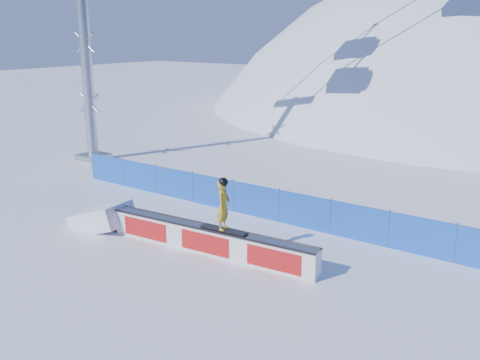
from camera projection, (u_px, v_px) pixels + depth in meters
The scene contains 5 objects.
ground at pixel (225, 274), 14.93m from camera, with size 160.00×160.00×0.00m, color white.
safety_fence at pixel (304, 211), 18.30m from camera, with size 22.05×0.05×1.30m.
rail_box at pixel (209, 240), 16.24m from camera, with size 7.18×1.08×0.86m.
snow_ramp at pixel (103, 227), 18.56m from camera, with size 2.01×1.34×0.75m, color white, non-canonical shape.
snowboarder at pixel (223, 205), 15.64m from camera, with size 1.57×0.62×1.62m.
Camera 1 is at (8.30, -10.88, 6.56)m, focal length 40.00 mm.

